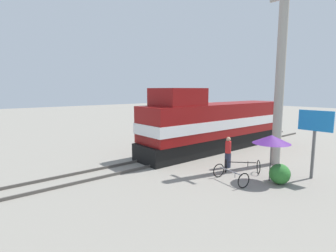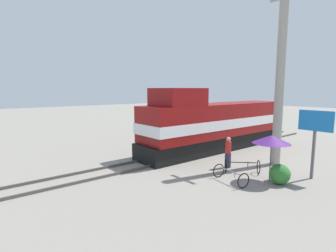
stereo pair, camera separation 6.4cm
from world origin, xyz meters
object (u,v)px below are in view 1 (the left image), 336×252
object	(u,v)px
utility_pole	(280,72)
person_bystander	(228,151)
vendor_umbrella	(272,139)
bicycle_spare	(230,175)
locomotive	(215,124)
billboard_sign	(315,128)
bicycle	(242,166)

from	to	relation	value
utility_pole	person_bystander	bearing A→B (deg)	-115.25
vendor_umbrella	bicycle_spare	distance (m)	2.71
locomotive	billboard_sign	size ratio (longest dim) A/B	3.96
locomotive	vendor_umbrella	world-z (taller)	locomotive
utility_pole	bicycle_spare	distance (m)	7.18
vendor_umbrella	billboard_sign	size ratio (longest dim) A/B	0.66
vendor_umbrella	locomotive	bearing A→B (deg)	153.31
vendor_umbrella	person_bystander	size ratio (longest dim) A/B	1.28
utility_pole	person_bystander	size ratio (longest dim) A/B	6.06
locomotive	person_bystander	xyz separation A→B (m)	(3.65, -3.03, -0.95)
bicycle	utility_pole	bearing A→B (deg)	-48.32
locomotive	utility_pole	xyz separation A→B (m)	(5.05, -0.08, 3.67)
vendor_umbrella	person_bystander	distance (m)	3.03
utility_pole	billboard_sign	distance (m)	4.09
billboard_sign	utility_pole	bearing A→B (deg)	156.97
billboard_sign	vendor_umbrella	bearing A→B (deg)	-119.88
vendor_umbrella	person_bystander	xyz separation A→B (m)	(-2.80, 0.22, -1.14)
locomotive	bicycle	distance (m)	6.01
vendor_umbrella	bicycle_spare	world-z (taller)	vendor_umbrella
utility_pole	person_bystander	xyz separation A→B (m)	(-1.39, -2.95, -4.62)
locomotive	vendor_umbrella	distance (m)	7.23
vendor_umbrella	bicycle_spare	xyz separation A→B (m)	(-1.12, -1.73, -1.77)
locomotive	utility_pole	distance (m)	6.24
utility_pole	bicycle_spare	xyz separation A→B (m)	(0.29, -4.89, -5.25)
billboard_sign	bicycle	size ratio (longest dim) A/B	1.93
bicycle_spare	vendor_umbrella	bearing A→B (deg)	-23.05
bicycle	locomotive	bearing A→B (deg)	12.01
person_bystander	bicycle_spare	world-z (taller)	person_bystander
utility_pole	bicycle	bearing A→B (deg)	-94.34
vendor_umbrella	utility_pole	bearing A→B (deg)	113.98
billboard_sign	bicycle	world-z (taller)	billboard_sign
utility_pole	bicycle	world-z (taller)	utility_pole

